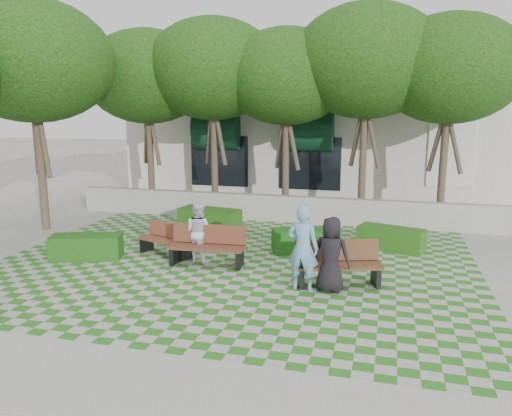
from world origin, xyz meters
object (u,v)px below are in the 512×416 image
(person_blue, at_px, (303,248))
(person_white, at_px, (199,232))
(hedge_east, at_px, (391,239))
(hedge_midleft, at_px, (210,219))
(bench_east, at_px, (338,264))
(bench_west, at_px, (167,240))
(bench_mid, at_px, (207,246))
(person_dark, at_px, (331,255))
(hedge_west, at_px, (86,247))
(hedge_midright, at_px, (306,240))

(person_blue, xyz_separation_m, person_white, (-2.96, 1.42, -0.17))
(hedge_east, distance_m, hedge_midleft, 5.76)
(bench_east, xyz_separation_m, bench_west, (-4.68, 1.15, -0.07))
(bench_mid, relative_size, person_dark, 1.18)
(bench_west, bearing_deg, hedge_midleft, 105.92)
(hedge_west, relative_size, person_dark, 1.09)
(bench_west, bearing_deg, person_dark, -0.78)
(bench_mid, height_order, hedge_east, bench_mid)
(person_white, bearing_deg, bench_mid, 157.09)
(hedge_midleft, distance_m, hedge_west, 4.32)
(bench_east, relative_size, person_white, 1.29)
(person_white, bearing_deg, bench_west, 1.66)
(hedge_midright, xyz_separation_m, person_white, (-2.54, -1.53, 0.46))
(bench_east, distance_m, person_blue, 1.00)
(hedge_midleft, relative_size, hedge_west, 1.10)
(hedge_midleft, relative_size, person_dark, 1.21)
(bench_east, xyz_separation_m, hedge_east, (1.14, 3.24, -0.17))
(hedge_west, xyz_separation_m, person_blue, (5.89, -0.81, 0.63))
(bench_west, relative_size, hedge_west, 0.94)
(bench_mid, xyz_separation_m, hedge_midleft, (-1.23, 3.49, -0.14))
(hedge_midright, xyz_separation_m, hedge_midleft, (-3.43, 1.67, 0.03))
(bench_west, height_order, hedge_midleft, bench_west)
(bench_mid, xyz_separation_m, person_white, (-0.34, 0.28, 0.29))
(bench_mid, relative_size, person_white, 1.26)
(bench_west, height_order, person_dark, person_dark)
(hedge_midleft, bearing_deg, hedge_west, -118.20)
(bench_west, relative_size, hedge_midright, 0.94)
(hedge_east, relative_size, person_blue, 0.95)
(bench_mid, height_order, hedge_midleft, bench_mid)
(bench_east, bearing_deg, hedge_west, 161.08)
(bench_west, xyz_separation_m, person_white, (1.02, -0.27, 0.37))
(bench_west, distance_m, person_white, 1.11)
(hedge_west, relative_size, person_blue, 0.95)
(hedge_midright, height_order, hedge_west, hedge_midright)
(hedge_midright, bearing_deg, hedge_midleft, 153.99)
(hedge_east, relative_size, hedge_midleft, 0.90)
(bench_mid, relative_size, hedge_west, 1.08)
(hedge_east, height_order, hedge_west, hedge_west)
(hedge_midleft, distance_m, person_dark, 6.36)
(bench_mid, bearing_deg, person_white, 136.66)
(hedge_west, bearing_deg, hedge_midright, 21.32)
(hedge_west, relative_size, person_white, 1.16)
(bench_mid, xyz_separation_m, hedge_midright, (2.20, 1.81, -0.17))
(hedge_midleft, bearing_deg, hedge_midright, -26.01)
(hedge_west, bearing_deg, person_white, 11.67)
(bench_west, height_order, hedge_east, bench_west)
(hedge_east, relative_size, person_dark, 1.09)
(person_dark, bearing_deg, person_white, -12.40)
(bench_west, bearing_deg, bench_east, 4.68)
(bench_west, distance_m, hedge_midleft, 2.94)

